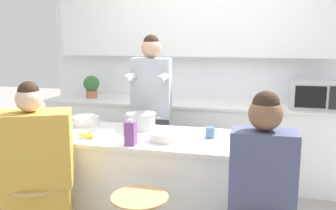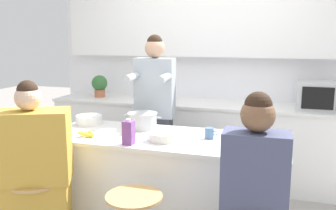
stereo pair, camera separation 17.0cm
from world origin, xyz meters
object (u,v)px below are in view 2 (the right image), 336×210
Objects in this scene: person_cooking at (155,121)px; banana_bunch at (87,134)px; coffee_cup_near at (209,133)px; juice_carton at (129,133)px; microwave at (321,96)px; cooking_pot at (143,121)px; potted_plant at (100,85)px; fruit_bowl at (163,137)px; person_wrapped_blanket at (34,181)px; kitchen_island at (165,187)px.

banana_bunch is (-0.29, -0.82, 0.05)m from person_cooking.
banana_bunch is at bearing -165.14° from coffee_cup_near.
microwave is (1.46, 1.67, 0.10)m from juice_carton.
juice_carton is at bearing -80.29° from cooking_pot.
potted_plant is (-1.16, 1.71, 0.11)m from juice_carton.
person_wrapped_blanket is at bearing -146.99° from fruit_bowl.
person_cooking is 0.43m from cooking_pot.
person_wrapped_blanket is at bearing -121.27° from cooking_pot.
cooking_pot is 0.52m from banana_bunch.
banana_bunch is at bearing 167.21° from juice_carton.
person_cooking is at bearing 94.67° from cooking_pot.
person_cooking is at bearing -154.52° from microwave.
fruit_bowl is 1.95m from microwave.
kitchen_island is 11.46× the size of banana_bunch.
kitchen_island is 7.10× the size of potted_plant.
cooking_pot reaches higher than fruit_bowl.
kitchen_island is at bearing -46.30° from potted_plant.
cooking_pot is at bearing 50.66° from banana_bunch.
juice_carton is (-0.22, -0.17, 0.06)m from fruit_bowl.
juice_carton is at bearing -122.87° from kitchen_island.
juice_carton is 0.71× the size of potted_plant.
cooking_pot reaches higher than banana_bunch.
person_wrapped_blanket is 5.00× the size of potted_plant.
potted_plant reaches higher than kitchen_island.
juice_carton is at bearing -131.27° from microwave.
fruit_bowl is at bearing -71.84° from person_cooking.
person_cooking is at bearing 114.33° from fruit_bowl.
person_wrapped_blanket is 2.83× the size of microwave.
potted_plant is (-1.07, 1.21, 0.13)m from cooking_pot.
person_cooking reaches higher than potted_plant.
microwave is at bearing 48.73° from juice_carton.
juice_carton is 2.06m from potted_plant.
potted_plant reaches higher than juice_carton.
person_wrapped_blanket is at bearing -75.02° from potted_plant.
person_cooking reaches higher than kitchen_island.
juice_carton reaches higher than cooking_pot.
potted_plant reaches higher than coffee_cup_near.
person_wrapped_blanket is 8.06× the size of banana_bunch.
potted_plant is at bearing 131.79° from fruit_bowl.
cooking_pot is 0.44m from fruit_bowl.
fruit_bowl is at bearing -152.01° from coffee_cup_near.
banana_bunch is at bearing -161.35° from kitchen_island.
banana_bunch is 0.43m from juice_carton.
coffee_cup_near is 0.99m from banana_bunch.
banana_bunch is 1.79m from potted_plant.
fruit_bowl is 0.83× the size of potted_plant.
person_cooking is at bearing 139.74° from coffee_cup_near.
person_wrapped_blanket is 1.04m from cooking_pot.
juice_carton is (-0.19, -0.30, 0.53)m from kitchen_island.
potted_plant is at bearing 141.43° from coffee_cup_near.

